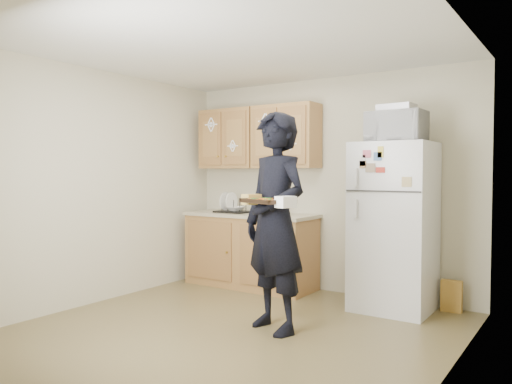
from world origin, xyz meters
The scene contains 22 objects.
floor centered at (0.00, 0.00, 0.00)m, with size 3.60×3.60×0.00m, color brown.
ceiling centered at (0.00, 0.00, 2.50)m, with size 3.60×3.60×0.00m, color white.
wall_back centered at (0.00, 1.80, 1.25)m, with size 3.60×0.04×2.50m, color beige.
wall_front centered at (0.00, -1.80, 1.25)m, with size 3.60×0.04×2.50m, color beige.
wall_left centered at (-1.80, 0.00, 1.25)m, with size 0.04×3.60×2.50m, color beige.
wall_right centered at (1.80, 0.00, 1.25)m, with size 0.04×3.60×2.50m, color beige.
refrigerator centered at (0.95, 1.43, 0.85)m, with size 0.75×0.70×1.70m, color white.
base_cabinet centered at (-0.85, 1.48, 0.43)m, with size 1.60×0.60×0.86m, color olive.
countertop centered at (-0.85, 1.48, 0.88)m, with size 1.64×0.64×0.04m, color #B4AB8A.
upper_cab_left centered at (-1.25, 1.61, 1.83)m, with size 0.80×0.33×0.75m, color olive.
upper_cab_right centered at (-0.43, 1.61, 1.83)m, with size 0.80×0.33×0.75m, color olive.
cereal_box centered at (1.47, 1.67, 0.16)m, with size 0.20×0.07×0.32m, color #E4D150.
person centered at (0.30, 0.19, 0.97)m, with size 0.70×0.46×1.93m, color black.
baking_tray centered at (0.40, -0.09, 1.16)m, with size 0.40×0.29×0.04m, color black.
pizza_front_left centered at (0.29, -0.12, 1.17)m, with size 0.13×0.13×0.02m, color orange.
pizza_front_right centered at (0.47, -0.19, 1.17)m, with size 0.13×0.13×0.02m, color orange.
pizza_back_left centered at (0.34, 0.00, 1.17)m, with size 0.13×0.13×0.02m, color orange.
microwave centered at (0.98, 1.38, 1.85)m, with size 0.55×0.37×0.31m, color white.
foil_pan centered at (0.97, 1.41, 2.04)m, with size 0.34×0.24×0.07m, color silver.
dish_rack centered at (-1.09, 1.45, 0.98)m, with size 0.42×0.32×0.17m, color black.
bowl centered at (-1.07, 1.45, 0.95)m, with size 0.22×0.22×0.05m, color white.
soap_bottle centered at (-0.46, 1.35, 1.00)m, with size 0.09×0.10×0.21m, color white.
Camera 1 is at (2.59, -3.53, 1.40)m, focal length 35.00 mm.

